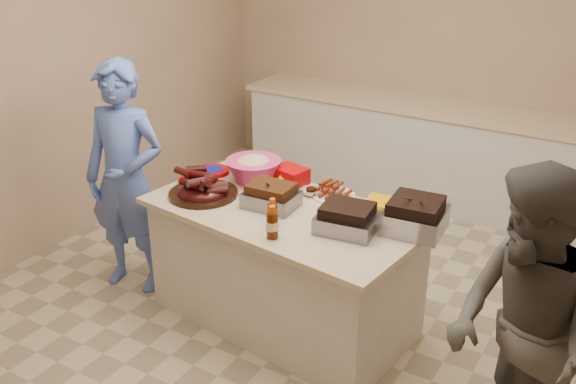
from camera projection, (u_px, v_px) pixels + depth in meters
The scene contains 19 objects.
room at pixel (312, 316), 4.26m from camera, with size 4.50×5.00×2.70m, color tan, non-canonical shape.
back_counter at pixel (431, 153), 5.80m from camera, with size 3.60×0.64×0.90m, color silver, non-canonical shape.
island at pixel (284, 319), 4.24m from camera, with size 1.69×0.89×0.80m, color silver, non-canonical shape.
rib_platter at pixel (204, 195), 4.10m from camera, with size 0.45×0.45×0.18m, color #420B0B, non-canonical shape.
pulled_pork_tray at pixel (271, 206), 3.95m from camera, with size 0.32×0.24×0.10m, color #47230F.
brisket_tray at pixel (347, 230), 3.66m from camera, with size 0.33×0.27×0.10m, color black.
roasting_pan at pixel (414, 230), 3.66m from camera, with size 0.33×0.33×0.13m, color gray.
coleslaw_bowl at pixel (254, 181), 4.32m from camera, with size 0.37×0.37×0.26m, color #DE377A, non-canonical shape.
sausage_plate at pixel (334, 196), 4.09m from camera, with size 0.28×0.28×0.05m, color silver.
mac_cheese_dish at pixel (389, 214), 3.86m from camera, with size 0.30×0.22×0.08m, color #EDA700.
bbq_bottle_a at pixel (273, 226), 3.71m from camera, with size 0.06×0.06×0.17m, color #441802.
bbq_bottle_b at pixel (272, 238), 3.58m from camera, with size 0.07×0.07×0.20m, color #441802.
mustard_bottle at pixel (280, 192), 4.16m from camera, with size 0.04×0.04×0.12m, color #DAB200.
sauce_bowl at pixel (311, 195), 4.11m from camera, with size 0.13×0.04×0.13m, color silver.
plate_stack_large at pixel (213, 173), 4.44m from camera, with size 0.23×0.23×0.03m, color #AA0408.
plate_stack_small at pixel (191, 182), 4.29m from camera, with size 0.17×0.17×0.02m, color #AA0408.
plastic_cup at pixel (244, 169), 4.52m from camera, with size 0.11×0.10×0.11m, color #9F511E.
basket_stack at pixel (290, 183), 4.28m from camera, with size 0.22×0.16×0.11m, color #AA0408.
guest_blue at pixel (138, 282), 4.65m from camera, with size 0.59×1.62×0.39m, color #5372CE.
Camera 1 is at (1.70, -3.12, 2.50)m, focal length 40.00 mm.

